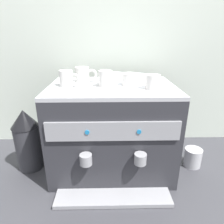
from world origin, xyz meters
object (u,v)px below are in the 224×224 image
ceramic_cup_3 (105,78)px  ceramic_bowl_0 (115,77)px  coffee_grinder (27,140)px  milk_pitcher (193,157)px  ceramic_cup_2 (153,82)px  ceramic_cup_0 (67,78)px  ceramic_cup_1 (83,75)px  espresso_machine (112,129)px  ceramic_cup_4 (130,79)px  ceramic_bowl_1 (137,78)px

ceramic_cup_3 → ceramic_bowl_0: 0.15m
coffee_grinder → milk_pitcher: size_ratio=3.27×
ceramic_bowl_0 → ceramic_cup_2: bearing=-47.6°
ceramic_cup_0 → ceramic_bowl_0: bearing=27.7°
ceramic_cup_1 → ceramic_cup_3: (0.12, -0.08, -0.00)m
ceramic_cup_2 → ceramic_cup_3: 0.23m
espresso_machine → ceramic_cup_0: bearing=-177.7°
ceramic_bowl_0 → milk_pitcher: ceramic_bowl_0 is taller
ceramic_cup_1 → coffee_grinder: size_ratio=0.32×
ceramic_cup_0 → espresso_machine: bearing=2.3°
ceramic_cup_2 → milk_pitcher: ceramic_cup_2 is taller
ceramic_bowl_0 → espresso_machine: bearing=-100.2°
ceramic_cup_1 → ceramic_bowl_0: 0.18m
milk_pitcher → ceramic_cup_1: bearing=173.8°
coffee_grinder → ceramic_cup_3: bearing=-1.9°
ceramic_cup_2 → milk_pitcher: 0.56m
espresso_machine → ceramic_cup_0: size_ratio=6.15×
ceramic_cup_1 → ceramic_cup_3: bearing=-33.5°
ceramic_cup_0 → milk_pitcher: bearing=0.3°
ceramic_bowl_0 → milk_pitcher: bearing=-15.3°
ceramic_cup_4 → ceramic_bowl_0: size_ratio=1.05×
espresso_machine → ceramic_bowl_0: ceramic_bowl_0 is taller
ceramic_cup_4 → milk_pitcher: ceramic_cup_4 is taller
ceramic_bowl_0 → milk_pitcher: size_ratio=0.98×
ceramic_cup_3 → coffee_grinder: (-0.44, 0.01, -0.35)m
ceramic_bowl_0 → ceramic_cup_1: bearing=-162.0°
espresso_machine → milk_pitcher: (0.48, -0.00, -0.19)m
ceramic_cup_4 → coffee_grinder: (-0.57, -0.01, -0.34)m
espresso_machine → ceramic_cup_3: size_ratio=6.00×
ceramic_cup_1 → milk_pitcher: bearing=-6.2°
espresso_machine → ceramic_cup_2: bearing=-19.2°
ceramic_cup_1 → ceramic_cup_4: ceramic_cup_1 is taller
coffee_grinder → ceramic_cup_1: bearing=11.1°
ceramic_bowl_0 → milk_pitcher: (0.46, -0.13, -0.46)m
ceramic_cup_1 → ceramic_bowl_1: 0.30m
ceramic_cup_4 → milk_pitcher: 0.61m
ceramic_bowl_0 → coffee_grinder: (-0.50, -0.12, -0.33)m
ceramic_cup_0 → ceramic_bowl_0: size_ratio=0.98×
ceramic_cup_3 → milk_pitcher: (0.51, 0.01, -0.48)m
espresso_machine → ceramic_cup_2: size_ratio=6.17×
ceramic_cup_4 → ceramic_cup_1: bearing=167.5°
ceramic_bowl_0 → ceramic_cup_3: bearing=-112.6°
ceramic_cup_4 → milk_pitcher: (0.39, -0.01, -0.47)m
ceramic_cup_3 → coffee_grinder: size_ratio=0.30×
ceramic_bowl_1 → ceramic_cup_4: bearing=-115.4°
ceramic_cup_3 → milk_pitcher: bearing=1.0°
ceramic_cup_2 → ceramic_bowl_0: 0.25m
ceramic_bowl_1 → milk_pitcher: 0.58m
ceramic_cup_4 → ceramic_bowl_1: bearing=64.6°
espresso_machine → ceramic_bowl_0: 0.29m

